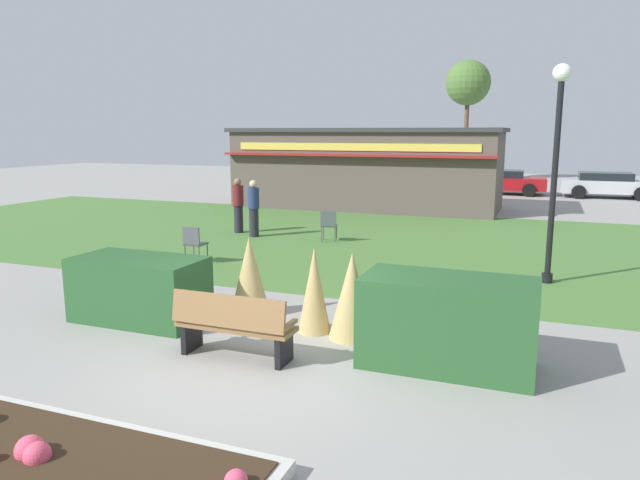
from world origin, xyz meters
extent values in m
plane|color=#999691|center=(0.00, 0.00, 0.00)|extent=(80.00, 80.00, 0.00)
cube|color=#4C7A38|center=(0.00, 9.41, 0.00)|extent=(36.00, 12.00, 0.01)
cube|color=beige|center=(-0.61, -3.14, 0.07)|extent=(4.29, 2.10, 0.14)
cube|color=#382819|center=(-0.61, -3.14, 0.14)|extent=(4.05, 1.86, 0.04)
sphere|color=#E54C6B|center=(-0.67, -2.95, 0.19)|extent=(0.25, 0.25, 0.25)
sphere|color=#E54C6B|center=(-0.81, -2.91, 0.19)|extent=(0.28, 0.28, 0.28)
cube|color=olive|center=(-0.37, 0.20, 0.45)|extent=(1.70, 0.48, 0.06)
cube|color=olive|center=(-0.37, -0.02, 0.73)|extent=(1.70, 0.13, 0.44)
cube|color=black|center=(-1.10, 0.21, 0.23)|extent=(0.08, 0.44, 0.45)
cube|color=black|center=(0.36, 0.20, 0.23)|extent=(0.08, 0.44, 0.45)
cube|color=olive|center=(-1.18, 0.21, 0.57)|extent=(0.06, 0.44, 0.06)
cube|color=olive|center=(0.44, 0.20, 0.57)|extent=(0.06, 0.44, 0.06)
cube|color=#28562B|center=(-2.65, 1.05, 0.53)|extent=(2.16, 1.10, 1.07)
cube|color=#28562B|center=(2.41, 0.94, 0.60)|extent=(2.26, 1.10, 1.21)
cone|color=tan|center=(0.88, 1.53, 0.66)|extent=(0.70, 0.70, 1.33)
cone|color=tan|center=(-1.07, 1.94, 0.69)|extent=(0.70, 0.70, 1.37)
cone|color=tan|center=(0.25, 1.57, 0.67)|extent=(0.52, 0.52, 1.35)
cylinder|color=black|center=(3.66, 6.13, 0.10)|extent=(0.22, 0.22, 0.20)
cylinder|color=black|center=(3.66, 6.13, 2.03)|extent=(0.12, 0.12, 4.07)
sphere|color=white|center=(3.66, 6.13, 4.23)|extent=(0.36, 0.36, 0.36)
cylinder|color=#2D4233|center=(-2.97, 1.18, 0.45)|extent=(0.52, 0.52, 0.90)
cube|color=#594C47|center=(-3.43, 16.68, 1.54)|extent=(10.60, 3.93, 3.08)
cube|color=#333338|center=(-3.43, 16.68, 3.16)|extent=(10.90, 4.23, 0.16)
cube|color=maroon|center=(-3.43, 14.54, 2.22)|extent=(10.70, 0.36, 0.08)
cube|color=#D8CC4C|center=(-3.43, 14.70, 2.52)|extent=(9.54, 0.04, 0.28)
cube|color=#4C5156|center=(-2.20, 8.87, 0.45)|extent=(0.53, 0.53, 0.04)
cube|color=#4C5156|center=(-2.15, 8.67, 0.67)|extent=(0.44, 0.14, 0.44)
cylinder|color=#4C5156|center=(-2.05, 9.10, 0.23)|extent=(0.03, 0.03, 0.45)
cylinder|color=#4C5156|center=(-2.43, 9.01, 0.23)|extent=(0.03, 0.03, 0.45)
cylinder|color=#4C5156|center=(-1.97, 8.73, 0.23)|extent=(0.03, 0.03, 0.45)
cylinder|color=#4C5156|center=(-2.34, 8.64, 0.23)|extent=(0.03, 0.03, 0.45)
cube|color=#4C5156|center=(-4.22, 5.13, 0.45)|extent=(0.45, 0.45, 0.04)
cube|color=#4C5156|center=(-4.21, 4.93, 0.67)|extent=(0.44, 0.05, 0.44)
cylinder|color=#4C5156|center=(-4.03, 5.32, 0.23)|extent=(0.03, 0.03, 0.45)
cylinder|color=#4C5156|center=(-4.41, 5.31, 0.23)|extent=(0.03, 0.03, 0.45)
cylinder|color=#4C5156|center=(-4.02, 4.94, 0.23)|extent=(0.03, 0.03, 0.45)
cylinder|color=#4C5156|center=(-4.40, 4.93, 0.23)|extent=(0.03, 0.03, 0.45)
cylinder|color=#23232D|center=(-5.32, 9.20, 0.42)|extent=(0.28, 0.28, 0.85)
cylinder|color=maroon|center=(-5.32, 9.20, 1.16)|extent=(0.34, 0.34, 0.62)
sphere|color=#8C6647|center=(-5.32, 9.20, 1.58)|extent=(0.22, 0.22, 0.22)
cylinder|color=#23232D|center=(-4.54, 8.74, 0.42)|extent=(0.28, 0.28, 0.85)
cylinder|color=navy|center=(-4.54, 8.74, 1.16)|extent=(0.34, 0.34, 0.62)
sphere|color=beige|center=(-4.54, 8.74, 1.58)|extent=(0.22, 0.22, 0.22)
cube|color=navy|center=(-3.79, 24.07, 0.55)|extent=(4.23, 1.87, 0.60)
cube|color=black|center=(-3.94, 24.07, 0.98)|extent=(2.34, 1.62, 0.44)
cylinder|color=black|center=(-2.47, 24.97, 0.32)|extent=(0.64, 0.23, 0.64)
cylinder|color=black|center=(-2.50, 23.13, 0.32)|extent=(0.64, 0.23, 0.64)
cylinder|color=black|center=(-5.08, 25.01, 0.32)|extent=(0.64, 0.23, 0.64)
cylinder|color=black|center=(-5.11, 23.17, 0.32)|extent=(0.64, 0.23, 0.64)
cube|color=maroon|center=(1.45, 24.07, 0.55)|extent=(4.25, 1.93, 0.60)
cube|color=black|center=(1.30, 24.07, 0.98)|extent=(2.36, 1.65, 0.44)
cylinder|color=black|center=(2.73, 25.03, 0.32)|extent=(0.65, 0.24, 0.64)
cylinder|color=black|center=(2.78, 23.19, 0.32)|extent=(0.65, 0.24, 0.64)
cylinder|color=black|center=(0.12, 24.95, 0.32)|extent=(0.65, 0.24, 0.64)
cylinder|color=black|center=(0.18, 23.11, 0.32)|extent=(0.65, 0.24, 0.64)
cube|color=#B7BABF|center=(6.27, 24.07, 0.55)|extent=(4.22, 1.84, 0.60)
cube|color=black|center=(6.12, 24.07, 0.98)|extent=(2.32, 1.60, 0.44)
cylinder|color=black|center=(7.56, 25.00, 0.32)|extent=(0.64, 0.23, 0.64)
cylinder|color=black|center=(4.96, 24.98, 0.32)|extent=(0.64, 0.23, 0.64)
cylinder|color=black|center=(4.98, 23.14, 0.32)|extent=(0.64, 0.23, 0.64)
cylinder|color=brown|center=(-1.46, 32.05, 2.51)|extent=(0.28, 0.28, 5.02)
sphere|color=#4C7233|center=(-1.46, 32.05, 6.12)|extent=(2.80, 2.80, 2.80)
camera|label=1|loc=(3.50, -6.56, 3.10)|focal=32.70mm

